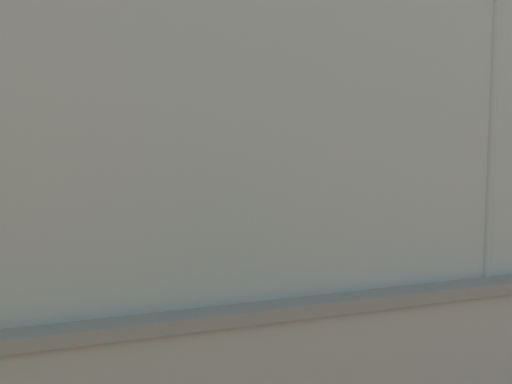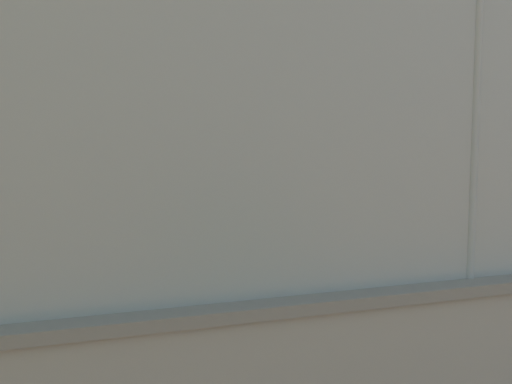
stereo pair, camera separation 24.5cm
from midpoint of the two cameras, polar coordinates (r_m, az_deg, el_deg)
The scene contains 4 objects.
ground_plane at distance 17.64m, azimuth 5.49°, elevation -2.12°, with size 260.00×260.00×0.00m, color #B27247.
player_at_service_line at distance 11.90m, azimuth -5.10°, elevation -1.96°, with size 0.70×1.20×1.52m.
player_baseline_waiting at distance 17.29m, azimuth -9.32°, elevation 0.48°, with size 0.68×0.99×1.46m.
sports_ball at distance 10.06m, azimuth -2.75°, elevation -8.37°, with size 0.12×0.12×0.12m, color #3399D8.
Camera 2 is at (7.85, 15.57, 2.65)m, focal length 48.54 mm.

